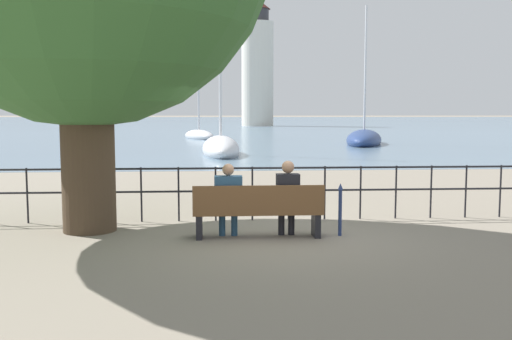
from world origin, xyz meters
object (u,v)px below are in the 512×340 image
object	(u,v)px
seated_person_right	(288,195)
sailboat_0	(221,148)
harbor_lighthouse	(258,68)
sailboat_1	(199,135)
closed_umbrella	(340,207)
park_bench	(258,212)
seated_person_left	(228,197)
sailboat_2	(364,140)

from	to	relation	value
seated_person_right	sailboat_0	bearing A→B (deg)	92.89
harbor_lighthouse	sailboat_1	bearing A→B (deg)	-99.92
closed_umbrella	sailboat_0	bearing A→B (deg)	95.54
park_bench	seated_person_right	world-z (taller)	seated_person_right
closed_umbrella	sailboat_1	xyz separation A→B (m)	(-3.52, 37.55, -0.22)
park_bench	sailboat_1	size ratio (longest dim) A/B	0.25
seated_person_left	harbor_lighthouse	size ratio (longest dim) A/B	0.06
park_bench	sailboat_2	xyz separation A→B (m)	(9.22, 28.40, -0.14)
sailboat_0	sailboat_2	xyz separation A→B (m)	(9.70, 8.97, -0.00)
seated_person_left	seated_person_right	xyz separation A→B (m)	(0.99, 0.00, 0.02)
harbor_lighthouse	sailboat_0	bearing A→B (deg)	-95.75
sailboat_2	harbor_lighthouse	size ratio (longest dim) A/B	0.47
closed_umbrella	sailboat_2	distance (m)	29.38
sailboat_0	harbor_lighthouse	bearing A→B (deg)	82.02
seated_person_right	closed_umbrella	xyz separation A→B (m)	(0.90, 0.00, -0.20)
closed_umbrella	sailboat_2	bearing A→B (deg)	74.55
park_bench	seated_person_right	size ratio (longest dim) A/B	1.68
park_bench	sailboat_1	bearing A→B (deg)	93.22
seated_person_left	sailboat_0	size ratio (longest dim) A/B	0.14
sailboat_0	harbor_lighthouse	world-z (taller)	harbor_lighthouse
park_bench	closed_umbrella	world-z (taller)	same
park_bench	closed_umbrella	bearing A→B (deg)	3.38
closed_umbrella	sailboat_0	xyz separation A→B (m)	(-1.88, 19.34, -0.19)
seated_person_left	harbor_lighthouse	distance (m)	85.04
seated_person_left	closed_umbrella	xyz separation A→B (m)	(1.89, 0.00, -0.18)
sailboat_0	closed_umbrella	bearing A→B (deg)	-86.69
sailboat_1	harbor_lighthouse	world-z (taller)	harbor_lighthouse
seated_person_left	sailboat_0	distance (m)	19.35
seated_person_left	sailboat_1	bearing A→B (deg)	92.47
sailboat_1	harbor_lighthouse	distance (m)	48.37
sailboat_0	seated_person_right	bearing A→B (deg)	-89.34
seated_person_right	park_bench	bearing A→B (deg)	-170.92
park_bench	harbor_lighthouse	xyz separation A→B (m)	(6.06, 84.41, 9.05)
seated_person_right	sailboat_2	world-z (taller)	sailboat_2
seated_person_left	closed_umbrella	world-z (taller)	seated_person_left
sailboat_0	sailboat_1	world-z (taller)	sailboat_0
park_bench	seated_person_left	distance (m)	0.56
park_bench	harbor_lighthouse	size ratio (longest dim) A/B	0.11
park_bench	sailboat_2	distance (m)	29.86
sailboat_1	park_bench	bearing A→B (deg)	-107.52
seated_person_left	sailboat_1	xyz separation A→B (m)	(-1.62, 37.56, -0.40)
sailboat_0	sailboat_2	size ratio (longest dim) A/B	0.95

